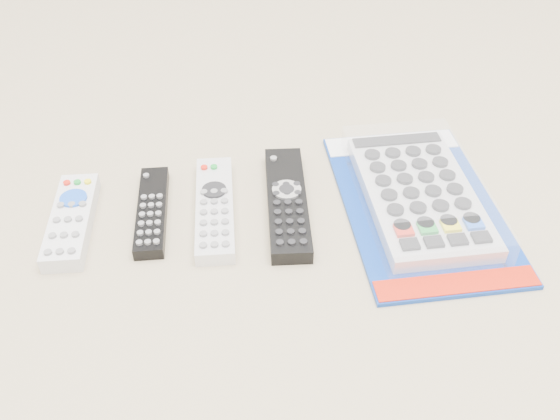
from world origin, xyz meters
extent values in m
plane|color=tan|center=(0.00, 0.00, 0.00)|extent=(5.00, 5.00, 0.00)
cube|color=silver|center=(-0.24, 0.07, 0.01)|extent=(0.07, 0.16, 0.02)
cylinder|color=blue|center=(-0.23, 0.10, 0.02)|extent=(0.04, 0.04, 0.00)
cube|color=black|center=(-0.14, 0.07, 0.01)|extent=(0.05, 0.16, 0.02)
cube|color=silver|center=(-0.06, 0.06, 0.01)|extent=(0.07, 0.19, 0.02)
cylinder|color=black|center=(-0.06, 0.08, 0.02)|extent=(0.04, 0.04, 0.00)
cube|color=black|center=(0.03, 0.05, 0.01)|extent=(0.08, 0.21, 0.02)
cylinder|color=silver|center=(0.03, 0.06, 0.02)|extent=(0.04, 0.04, 0.00)
cube|color=#0D3494|center=(0.19, 0.01, 0.00)|extent=(0.21, 0.32, 0.01)
cube|color=white|center=(0.20, 0.14, 0.01)|extent=(0.19, 0.06, 0.00)
cube|color=red|center=(0.18, -0.12, 0.01)|extent=(0.18, 0.05, 0.00)
cube|color=silver|center=(0.19, 0.02, 0.01)|extent=(0.15, 0.25, 0.02)
cube|color=white|center=(0.19, 0.02, 0.02)|extent=(0.17, 0.26, 0.04)
camera|label=1|loc=(-0.11, -0.53, 0.52)|focal=40.00mm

